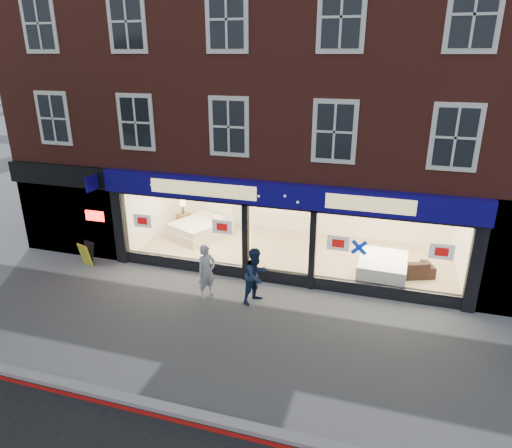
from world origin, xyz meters
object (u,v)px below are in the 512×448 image
at_px(display_bed, 201,227).
at_px(mattress_stack, 382,269).
at_px(pedestrian_grey, 207,272).
at_px(sofa, 402,268).
at_px(a_board, 87,254).
at_px(pedestrian_blue, 256,276).

bearing_deg(display_bed, mattress_stack, 10.62).
bearing_deg(mattress_stack, pedestrian_grey, -153.48).
distance_m(mattress_stack, sofa, 0.75).
relative_size(a_board, pedestrian_blue, 0.48).
xyz_separation_m(display_bed, a_board, (-2.74, -3.35, -0.03)).
bearing_deg(display_bed, pedestrian_grey, -39.53).
distance_m(display_bed, a_board, 4.33).
bearing_deg(pedestrian_blue, pedestrian_grey, 123.90).
xyz_separation_m(mattress_stack, sofa, (0.60, 0.45, -0.07)).
relative_size(mattress_stack, sofa, 0.96).
bearing_deg(pedestrian_grey, a_board, 111.63).
height_order(mattress_stack, sofa, mattress_stack).
bearing_deg(display_bed, a_board, -104.54).
height_order(display_bed, mattress_stack, display_bed).
distance_m(display_bed, pedestrian_blue, 5.31).
xyz_separation_m(display_bed, pedestrian_blue, (3.46, -4.01, 0.40)).
height_order(sofa, pedestrian_grey, pedestrian_grey).
bearing_deg(pedestrian_grey, pedestrian_blue, -52.49).
bearing_deg(a_board, pedestrian_blue, 12.74).
height_order(sofa, pedestrian_blue, pedestrian_blue).
height_order(mattress_stack, a_board, mattress_stack).
height_order(pedestrian_grey, pedestrian_blue, pedestrian_blue).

